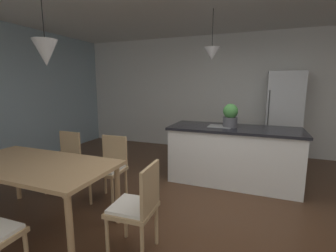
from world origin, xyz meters
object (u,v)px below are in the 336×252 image
Objects in this scene: chair_kitchen_end at (137,206)px; potted_plant_on_island at (230,116)px; kitchen_island at (233,154)px; dining_table at (34,169)px; refrigerator at (283,117)px; chair_far_left at (64,160)px; chair_far_right at (110,166)px.

chair_kitchen_end is 2.20m from potted_plant_on_island.
potted_plant_on_island reaches higher than kitchen_island.
dining_table is 0.97× the size of refrigerator.
chair_far_left is 2.35× the size of potted_plant_on_island.
refrigerator is at bearing 53.09° from dining_table.
refrigerator is at bearing 68.14° from chair_kitchen_end.
potted_plant_on_island is (1.42, 1.23, 0.61)m from chair_far_right.
chair_far_left is (-0.40, 0.81, -0.19)m from dining_table.
kitchen_island is 0.63m from potted_plant_on_island.
chair_far_right and chair_far_left have the same top height.
kitchen_island reaches higher than chair_far_left.
refrigerator is (2.30, 2.78, 0.44)m from chair_far_right.
dining_table is at bearing -179.88° from chair_kitchen_end.
chair_kitchen_end is at bearing 0.12° from dining_table.
refrigerator is at bearing 50.38° from chair_far_right.
chair_kitchen_end is at bearing -43.34° from chair_far_right.
potted_plant_on_island is (1.82, 2.04, 0.43)m from dining_table.
chair_far_left is at bearing -138.10° from refrigerator.
kitchen_island is 5.44× the size of potted_plant_on_island.
chair_far_left is 2.60m from kitchen_island.
dining_table is at bearing -132.83° from kitchen_island.
chair_kitchen_end is 3.89m from refrigerator.
potted_plant_on_island is at bearing 74.57° from chair_kitchen_end.
refrigerator is at bearing 41.90° from chair_far_left.
refrigerator reaches higher than kitchen_island.
chair_kitchen_end is 0.48× the size of refrigerator.
refrigerator is at bearing 60.50° from potted_plant_on_island.
dining_table is 4.50m from refrigerator.
chair_far_right is at bearing -140.59° from kitchen_island.
kitchen_island is at bearing 47.17° from dining_table.
potted_plant_on_island is at bearing 180.00° from kitchen_island.
kitchen_island is (2.29, 1.23, -0.01)m from chair_far_left.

